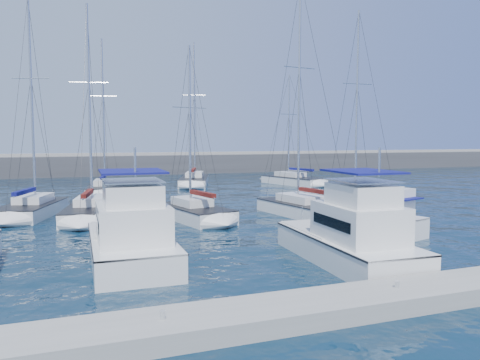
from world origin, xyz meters
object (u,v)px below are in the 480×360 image
object	(u,v)px
sailboat_back_a	(105,190)
motor_yacht_stbd_inner	(351,239)
sailboat_mid_d	(304,208)
sailboat_mid_c	(195,213)
motor_yacht_port_inner	(131,239)
motor_yacht_stbd_outer	(377,218)
sailboat_back_c	(293,180)
sailboat_mid_e	(360,203)
sailboat_mid_a	(32,209)
sailboat_mid_b	(91,211)
sailboat_back_b	(194,180)

from	to	relation	value
sailboat_back_a	motor_yacht_stbd_inner	bearing A→B (deg)	-65.98
sailboat_mid_d	sailboat_mid_c	bearing A→B (deg)	162.83
motor_yacht_port_inner	motor_yacht_stbd_outer	distance (m)	14.62
motor_yacht_stbd_inner	sailboat_back_c	size ratio (longest dim) A/B	0.63
sailboat_mid_c	motor_yacht_stbd_outer	bearing A→B (deg)	-56.79
sailboat_back_a	sailboat_mid_e	bearing A→B (deg)	-34.25
sailboat_mid_a	sailboat_mid_d	size ratio (longest dim) A/B	0.92
motor_yacht_stbd_outer	sailboat_back_a	world-z (taller)	sailboat_back_a
sailboat_mid_e	sailboat_mid_b	bearing A→B (deg)	172.15
sailboat_back_b	sailboat_back_c	bearing A→B (deg)	-0.93
sailboat_mid_b	sailboat_back_b	bearing A→B (deg)	68.56
motor_yacht_stbd_outer	motor_yacht_port_inner	bearing A→B (deg)	169.81
motor_yacht_port_inner	sailboat_mid_e	bearing A→B (deg)	29.16
motor_yacht_port_inner	sailboat_mid_b	size ratio (longest dim) A/B	0.55
sailboat_mid_a	sailboat_back_a	bearing A→B (deg)	79.81
motor_yacht_stbd_inner	motor_yacht_stbd_outer	xyz separation A→B (m)	(5.21, 5.07, -0.19)
motor_yacht_port_inner	motor_yacht_stbd_inner	world-z (taller)	same
motor_yacht_port_inner	sailboat_mid_b	distance (m)	13.34
sailboat_mid_e	sailboat_mid_d	bearing A→B (deg)	-167.53
motor_yacht_stbd_inner	sailboat_back_a	world-z (taller)	sailboat_back_a
sailboat_mid_a	sailboat_mid_e	world-z (taller)	sailboat_mid_a
motor_yacht_stbd_outer	sailboat_back_b	world-z (taller)	sailboat_back_b
sailboat_mid_c	sailboat_mid_e	world-z (taller)	sailboat_mid_e
sailboat_mid_d	sailboat_back_a	world-z (taller)	sailboat_mid_d
motor_yacht_stbd_outer	sailboat_mid_e	size ratio (longest dim) A/B	0.38
sailboat_mid_e	sailboat_back_c	distance (m)	20.68
sailboat_mid_c	sailboat_back_b	distance (m)	25.24
motor_yacht_stbd_outer	sailboat_back_a	xyz separation A→B (m)	(-13.75, 25.77, -0.40)
sailboat_back_a	motor_yacht_port_inner	bearing A→B (deg)	-83.07
sailboat_mid_a	sailboat_back_b	distance (m)	25.39
motor_yacht_port_inner	motor_yacht_stbd_outer	xyz separation A→B (m)	(14.52, 1.66, -0.19)
sailboat_mid_b	sailboat_mid_d	xyz separation A→B (m)	(14.81, -4.18, 0.02)
sailboat_back_b	sailboat_back_c	size ratio (longest dim) A/B	1.28
sailboat_mid_d	sailboat_mid_a	bearing A→B (deg)	150.62
sailboat_mid_c	sailboat_mid_d	world-z (taller)	sailboat_mid_d
sailboat_mid_a	sailboat_mid_c	size ratio (longest dim) A/B	1.30
motor_yacht_stbd_outer	sailboat_mid_e	bearing A→B (deg)	44.50
motor_yacht_port_inner	sailboat_back_c	distance (m)	38.52
sailboat_mid_b	sailboat_back_a	xyz separation A→B (m)	(1.96, 14.16, 0.01)
sailboat_mid_d	sailboat_mid_b	bearing A→B (deg)	154.54
motor_yacht_port_inner	sailboat_mid_a	bearing A→B (deg)	109.16
motor_yacht_stbd_outer	sailboat_back_a	size ratio (longest dim) A/B	0.38
sailboat_mid_d	sailboat_back_b	size ratio (longest dim) A/B	0.98
sailboat_mid_d	motor_yacht_port_inner	bearing A→B (deg)	-155.96
sailboat_mid_c	sailboat_mid_d	xyz separation A→B (m)	(8.02, -1.05, 0.04)
sailboat_mid_d	sailboat_back_b	bearing A→B (deg)	84.06
sailboat_mid_c	sailboat_back_a	world-z (taller)	sailboat_back_a
sailboat_mid_d	sailboat_back_b	distance (m)	25.53
sailboat_mid_b	sailboat_back_a	world-z (taller)	sailboat_back_a
motor_yacht_port_inner	sailboat_back_a	world-z (taller)	sailboat_back_a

